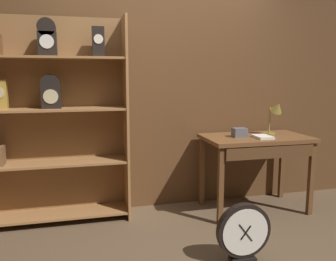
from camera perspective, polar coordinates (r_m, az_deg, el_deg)
The scene contains 7 objects.
back_wood_panel at distance 3.75m, azimuth -0.79°, elevation 6.77°, with size 4.80×0.05×2.60m, color brown.
bookshelf at distance 3.50m, azimuth -19.09°, elevation 1.97°, with size 1.44×0.34×2.03m.
workbench at distance 3.75m, azimuth 14.62°, elevation -2.60°, with size 1.11×0.65×0.82m.
desk_lamp at distance 3.87m, azimuth 17.56°, elevation 2.92°, with size 0.20×0.20×0.38m.
toolbox_small at distance 3.66m, azimuth 11.88°, elevation -0.33°, with size 0.14×0.11×0.09m, color #595960.
open_repair_manual at distance 3.66m, azimuth 15.57°, elevation -1.02°, with size 0.16×0.22×0.03m, color silver.
round_clock_large at distance 2.83m, azimuth 12.54°, elevation -16.33°, with size 0.44×0.11×0.48m.
Camera 1 is at (-0.85, -2.34, 1.44)m, focal length 36.42 mm.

